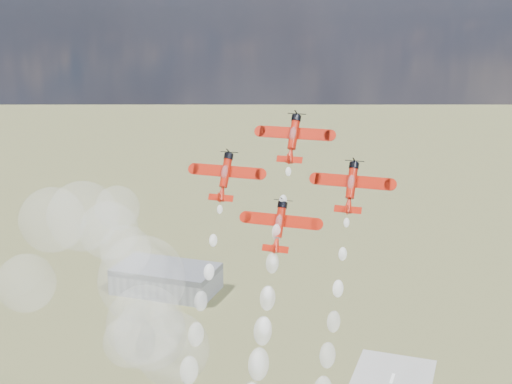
{
  "coord_description": "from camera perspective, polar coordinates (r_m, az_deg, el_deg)",
  "views": [
    {
      "loc": [
        30.02,
        -119.95,
        140.66
      ],
      "look_at": [
        -12.05,
        2.97,
        105.77
      ],
      "focal_mm": 50.0,
      "sensor_mm": 36.0,
      "label": 1
    }
  ],
  "objects": [
    {
      "name": "plane_lead",
      "position": [
        134.35,
        3.0,
        4.4
      ],
      "size": [
        13.74,
        7.35,
        8.91
      ],
      "rotation": [
        1.05,
        0.0,
        0.0
      ],
      "color": "#B81908",
      "rests_on": "ground"
    },
    {
      "name": "drifted_smoke_cloud",
      "position": [
        181.48,
        -10.74,
        -7.62
      ],
      "size": [
        57.06,
        39.6,
        53.66
      ],
      "color": "white",
      "rests_on": "ground"
    },
    {
      "name": "hangar",
      "position": [
        361.21,
        -7.18,
        -6.9
      ],
      "size": [
        50.0,
        28.0,
        13.0
      ],
      "color": "gray",
      "rests_on": "ground"
    },
    {
      "name": "plane_left",
      "position": [
        135.77,
        -2.48,
        1.34
      ],
      "size": [
        13.74,
        7.35,
        8.91
      ],
      "rotation": [
        1.05,
        0.0,
        0.0
      ],
      "color": "#B81908",
      "rests_on": "ground"
    },
    {
      "name": "plane_right",
      "position": [
        129.14,
        7.63,
        0.5
      ],
      "size": [
        13.74,
        7.35,
        8.91
      ],
      "rotation": [
        1.05,
        0.0,
        0.0
      ],
      "color": "#B81908",
      "rests_on": "ground"
    },
    {
      "name": "plane_slot",
      "position": [
        130.04,
        1.88,
        -2.66
      ],
      "size": [
        13.74,
        7.35,
        8.91
      ],
      "rotation": [
        1.05,
        0.0,
        0.0
      ],
      "color": "#B81908",
      "rests_on": "ground"
    }
  ]
}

